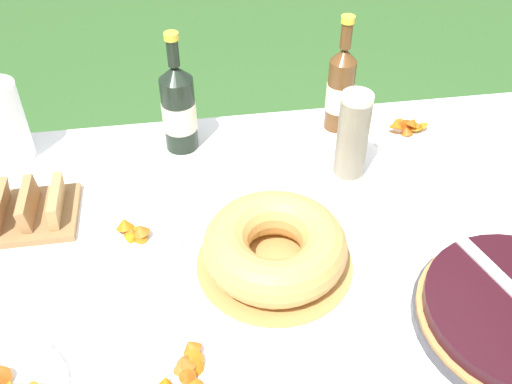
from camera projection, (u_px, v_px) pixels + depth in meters
The scene contains 11 objects.
garden_table at pixel (320, 270), 1.24m from camera, with size 1.65×1.05×0.71m.
tablecloth at pixel (322, 254), 1.21m from camera, with size 1.66×1.06×0.10m.
bundt_cake at pixel (275, 247), 1.13m from camera, with size 0.32×0.32×0.10m.
cup_stack at pixel (352, 137), 1.31m from camera, with size 0.07×0.07×0.23m.
cider_bottle_amber at pixel (340, 88), 1.46m from camera, with size 0.07×0.07×0.31m.
juice_bottle_red at pixel (179, 108), 1.40m from camera, with size 0.08×0.08×0.31m.
snack_plate_near at pixel (134, 239), 1.20m from camera, with size 0.21×0.21×0.05m.
snack_plate_left at pixel (189, 369), 0.97m from camera, with size 0.20×0.20×0.05m.
snack_plate_right at pixel (413, 131), 1.50m from camera, with size 0.24×0.24×0.06m.
paper_towel_roll at pixel (2, 123), 1.37m from camera, with size 0.11×0.11×0.21m.
bread_board at pixel (16, 211), 1.25m from camera, with size 0.26×0.18×0.07m.
Camera 1 is at (-0.26, -0.80, 1.59)m, focal length 40.00 mm.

